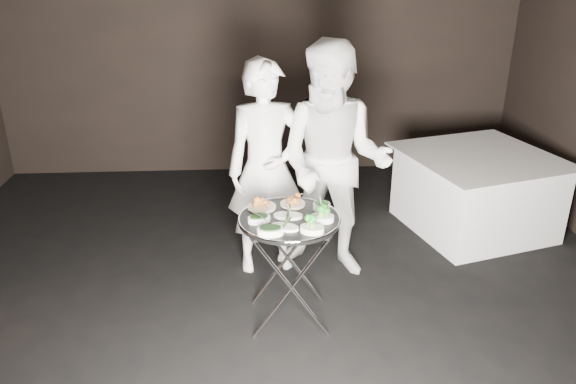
{
  "coord_description": "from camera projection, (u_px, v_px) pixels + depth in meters",
  "views": [
    {
      "loc": [
        -0.04,
        -3.06,
        2.49
      ],
      "look_at": [
        0.17,
        0.52,
        0.95
      ],
      "focal_mm": 35.0,
      "sensor_mm": 36.0,
      "label": 1
    }
  ],
  "objects": [
    {
      "name": "dining_table",
      "position": [
        476.0,
        192.0,
        5.37
      ],
      "size": [
        1.31,
        1.31,
        0.75
      ],
      "rotation": [
        0.0,
        0.0,
        0.28
      ],
      "color": "white",
      "rests_on": "floor"
    },
    {
      "name": "greens_bowl",
      "position": [
        322.0,
        205.0,
        3.94
      ],
      "size": [
        0.13,
        0.13,
        0.07
      ],
      "rotation": [
        0.0,
        0.0,
        0.43
      ],
      "color": "silver",
      "rests_on": "serving_tray"
    },
    {
      "name": "tray_stand",
      "position": [
        289.0,
        265.0,
        3.97
      ],
      "size": [
        0.55,
        0.46,
        0.81
      ],
      "rotation": [
        0.0,
        0.0,
        -0.12
      ],
      "color": "silver",
      "rests_on": "floor"
    },
    {
      "name": "waiter_right",
      "position": [
        334.0,
        163.0,
        4.42
      ],
      "size": [
        1.12,
        1.0,
        1.91
      ],
      "primitive_type": "imported",
      "rotation": [
        0.0,
        0.0,
        -0.35
      ],
      "color": "white",
      "rests_on": "floor"
    },
    {
      "name": "waiter_left",
      "position": [
        267.0,
        169.0,
        4.51
      ],
      "size": [
        0.71,
        0.53,
        1.77
      ],
      "primitive_type": "imported",
      "rotation": [
        0.0,
        0.0,
        0.17
      ],
      "color": "white",
      "rests_on": "floor"
    },
    {
      "name": "asparagus_plate_a",
      "position": [
        288.0,
        215.0,
        3.83
      ],
      "size": [
        0.22,
        0.14,
        0.04
      ],
      "rotation": [
        0.0,
        0.0,
        -0.16
      ],
      "color": "silver",
      "rests_on": "serving_tray"
    },
    {
      "name": "serving_utensils",
      "position": [
        291.0,
        207.0,
        3.87
      ],
      "size": [
        0.59,
        0.43,
        0.01
      ],
      "color": "silver",
      "rests_on": "serving_tray"
    },
    {
      "name": "spinach_bowl_a",
      "position": [
        259.0,
        218.0,
        3.75
      ],
      "size": [
        0.17,
        0.14,
        0.06
      ],
      "rotation": [
        0.0,
        0.0,
        0.26
      ],
      "color": "silver",
      "rests_on": "serving_tray"
    },
    {
      "name": "broccoli_bowl_a",
      "position": [
        322.0,
        217.0,
        3.77
      ],
      "size": [
        0.17,
        0.13,
        0.07
      ],
      "rotation": [
        0.0,
        0.0,
        -0.08
      ],
      "color": "silver",
      "rests_on": "serving_tray"
    },
    {
      "name": "asparagus_plate_b",
      "position": [
        285.0,
        226.0,
        3.67
      ],
      "size": [
        0.22,
        0.18,
        0.04
      ],
      "rotation": [
        0.0,
        0.0,
        -0.44
      ],
      "color": "silver",
      "rests_on": "serving_tray"
    },
    {
      "name": "wall_back",
      "position": [
        258.0,
        46.0,
        6.44
      ],
      "size": [
        6.0,
        0.05,
        3.0
      ],
      "primitive_type": "cube",
      "color": "black",
      "rests_on": "floor"
    },
    {
      "name": "floor",
      "position": [
        267.0,
        355.0,
        3.81
      ],
      "size": [
        6.0,
        7.0,
        0.05
      ],
      "primitive_type": "cube",
      "color": "black",
      "rests_on": "ground"
    },
    {
      "name": "broccoli_bowl_b",
      "position": [
        312.0,
        228.0,
        3.62
      ],
      "size": [
        0.19,
        0.16,
        0.07
      ],
      "rotation": [
        0.0,
        0.0,
        -0.34
      ],
      "color": "silver",
      "rests_on": "serving_tray"
    },
    {
      "name": "spinach_bowl_b",
      "position": [
        270.0,
        230.0,
        3.59
      ],
      "size": [
        0.17,
        0.11,
        0.07
      ],
      "rotation": [
        0.0,
        0.0,
        0.0
      ],
      "color": "silver",
      "rests_on": "serving_tray"
    },
    {
      "name": "serving_tray",
      "position": [
        289.0,
        219.0,
        3.83
      ],
      "size": [
        0.71,
        0.71,
        0.04
      ],
      "color": "black",
      "rests_on": "tray_stand"
    },
    {
      "name": "potato_plate_a",
      "position": [
        262.0,
        204.0,
        3.96
      ],
      "size": [
        0.21,
        0.21,
        0.07
      ],
      "rotation": [
        0.0,
        0.0,
        0.42
      ],
      "color": "beige",
      "rests_on": "serving_tray"
    },
    {
      "name": "potato_plate_b",
      "position": [
        293.0,
        201.0,
        4.01
      ],
      "size": [
        0.18,
        0.18,
        0.06
      ],
      "rotation": [
        0.0,
        0.0,
        0.06
      ],
      "color": "beige",
      "rests_on": "serving_tray"
    }
  ]
}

